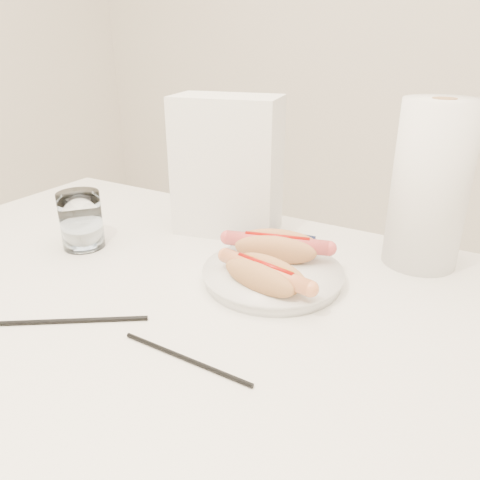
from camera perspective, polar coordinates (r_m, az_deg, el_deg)
The scene contains 10 objects.
table at distance 0.78m, azimuth -8.45°, elevation -10.14°, with size 1.20×0.80×0.75m.
plate at distance 0.77m, azimuth 3.98°, elevation -4.39°, with size 0.22×0.22×0.02m, color silver.
hotdog_left at distance 0.80m, azimuth 4.49°, elevation -0.82°, with size 0.17×0.10×0.05m.
hotdog_right at distance 0.71m, azimuth 3.03°, elevation -4.24°, with size 0.16×0.09×0.04m.
water_glass at distance 0.92m, azimuth -18.70°, elevation 2.29°, with size 0.08×0.08×0.11m, color white.
chopstick_near at distance 0.71m, azimuth -19.90°, elevation -9.19°, with size 0.01×0.01×0.22m, color black.
chopstick_far at distance 0.60m, azimuth -6.59°, elevation -14.07°, with size 0.01×0.01×0.19m, color black.
napkin_box at distance 0.93m, azimuth -1.53°, elevation 8.89°, with size 0.20×0.11×0.27m, color silver.
navy_napkin at distance 0.90m, azimuth 3.91°, elevation -0.55°, with size 0.13×0.13×0.01m, color #111A37.
paper_towel_roll at distance 0.85m, azimuth 22.04°, elevation 6.09°, with size 0.12×0.12×0.28m, color white.
Camera 1 is at (0.42, -0.50, 1.12)m, focal length 35.22 mm.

